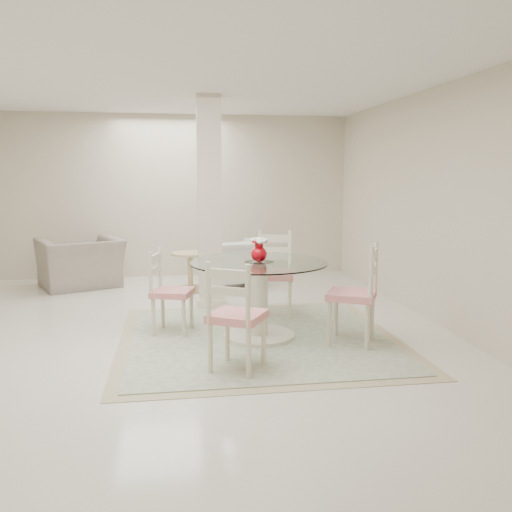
{
  "coord_description": "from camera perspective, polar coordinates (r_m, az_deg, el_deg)",
  "views": [
    {
      "loc": [
        0.02,
        -5.73,
        1.7
      ],
      "look_at": [
        0.89,
        -0.1,
        0.85
      ],
      "focal_mm": 38.0,
      "sensor_mm": 36.0,
      "label": 1
    }
  ],
  "objects": [
    {
      "name": "dining_table",
      "position": [
        5.65,
        0.31,
        -4.64
      ],
      "size": [
        1.42,
        1.42,
        0.82
      ],
      "rotation": [
        0.0,
        0.0,
        -0.36
      ],
      "color": "beige",
      "rests_on": "ground"
    },
    {
      "name": "armchair_white",
      "position": [
        8.42,
        -2.45,
        -0.69
      ],
      "size": [
        0.93,
        0.95,
        0.72
      ],
      "primitive_type": "imported",
      "rotation": [
        0.0,
        0.0,
        3.39
      ],
      "color": "silver",
      "rests_on": "ground"
    },
    {
      "name": "dining_chair_west",
      "position": [
        5.9,
        -9.42,
        -3.07
      ],
      "size": [
        0.5,
        0.5,
        1.01
      ],
      "rotation": [
        0.0,
        0.0,
        1.29
      ],
      "color": "beige",
      "rests_on": "ground"
    },
    {
      "name": "room_shell",
      "position": [
        5.73,
        -9.16,
        9.93
      ],
      "size": [
        6.02,
        7.02,
        2.71
      ],
      "color": "beige",
      "rests_on": "ground"
    },
    {
      "name": "dining_chair_south",
      "position": [
        4.65,
        -2.33,
        -5.57
      ],
      "size": [
        0.59,
        0.59,
        1.09
      ],
      "rotation": [
        0.0,
        0.0,
        2.62
      ],
      "color": "beige",
      "rests_on": "ground"
    },
    {
      "name": "ground",
      "position": [
        5.98,
        -8.74,
        -8.15
      ],
      "size": [
        7.0,
        7.0,
        0.0
      ],
      "primitive_type": "plane",
      "color": "silver",
      "rests_on": "ground"
    },
    {
      "name": "recliner_taupe",
      "position": [
        8.69,
        -17.99,
        -0.7
      ],
      "size": [
        1.46,
        1.39,
        0.75
      ],
      "primitive_type": "imported",
      "rotation": [
        0.0,
        0.0,
        3.56
      ],
      "color": "gray",
      "rests_on": "ground"
    },
    {
      "name": "area_rug",
      "position": [
        5.76,
        0.31,
        -8.61
      ],
      "size": [
        2.89,
        2.89,
        0.02
      ],
      "color": "tan",
      "rests_on": "ground"
    },
    {
      "name": "column",
      "position": [
        7.05,
        -4.93,
        5.61
      ],
      "size": [
        0.3,
        0.3,
        2.7
      ],
      "primitive_type": "cube",
      "color": "beige",
      "rests_on": "ground"
    },
    {
      "name": "dining_chair_north",
      "position": [
        6.6,
        1.98,
        -1.14
      ],
      "size": [
        0.54,
        0.54,
        1.13
      ],
      "rotation": [
        0.0,
        0.0,
        -0.21
      ],
      "color": "#EEE8C4",
      "rests_on": "ground"
    },
    {
      "name": "dining_chair_east",
      "position": [
        5.5,
        10.82,
        -3.23
      ],
      "size": [
        0.61,
        0.61,
        1.14
      ],
      "rotation": [
        0.0,
        0.0,
        -2.04
      ],
      "color": "beige",
      "rests_on": "ground"
    },
    {
      "name": "side_table",
      "position": [
        8.09,
        -6.94,
        -1.8
      ],
      "size": [
        0.55,
        0.55,
        0.57
      ],
      "color": "#D7C184",
      "rests_on": "ground"
    },
    {
      "name": "red_vase",
      "position": [
        5.55,
        0.32,
        0.67
      ],
      "size": [
        0.19,
        0.18,
        0.25
      ],
      "color": "#AC050F",
      "rests_on": "dining_table"
    }
  ]
}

